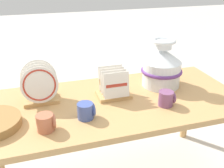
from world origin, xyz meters
TOP-DOWN VIEW (x-y plane):
  - display_table at (0.00, 0.00)m, footprint 1.59×0.72m
  - ceramic_vase at (0.38, 0.12)m, footprint 0.27×0.27m
  - dish_rack_round_plates at (-0.40, 0.11)m, footprint 0.21×0.17m
  - dish_rack_square_plates at (0.03, 0.05)m, footprint 0.20×0.15m
  - mug_plum_glaze at (0.28, -0.14)m, footprint 0.09×0.08m
  - mug_terracotta_glaze at (-0.39, -0.20)m, footprint 0.09×0.08m
  - mug_cobalt_glaze at (-0.19, -0.14)m, footprint 0.09×0.08m

SIDE VIEW (x-z plane):
  - display_table at x=0.00m, z-range 0.25..0.87m
  - mug_plum_glaze at x=0.28m, z-range 0.63..0.71m
  - mug_terracotta_glaze at x=-0.39m, z-range 0.63..0.71m
  - mug_cobalt_glaze at x=-0.19m, z-range 0.63..0.71m
  - dish_rack_square_plates at x=0.03m, z-range 0.60..0.77m
  - dish_rack_round_plates at x=-0.40m, z-range 0.61..0.84m
  - ceramic_vase at x=0.38m, z-range 0.60..0.92m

